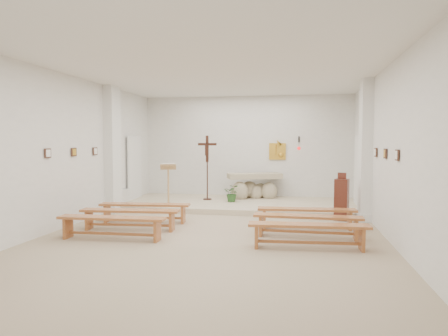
% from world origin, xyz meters
% --- Properties ---
extents(ground, '(7.00, 10.00, 0.00)m').
position_xyz_m(ground, '(0.00, 0.00, 0.00)').
color(ground, tan).
rests_on(ground, ground).
extents(wall_left, '(0.02, 10.00, 3.50)m').
position_xyz_m(wall_left, '(-3.49, 0.00, 1.75)').
color(wall_left, white).
rests_on(wall_left, ground).
extents(wall_right, '(0.02, 10.00, 3.50)m').
position_xyz_m(wall_right, '(3.49, 0.00, 1.75)').
color(wall_right, white).
rests_on(wall_right, ground).
extents(wall_back, '(7.00, 0.02, 3.50)m').
position_xyz_m(wall_back, '(0.00, 4.99, 1.75)').
color(wall_back, white).
rests_on(wall_back, ground).
extents(ceiling, '(7.00, 10.00, 0.02)m').
position_xyz_m(ceiling, '(0.00, 0.00, 3.49)').
color(ceiling, silver).
rests_on(ceiling, wall_back).
extents(sanctuary_platform, '(6.98, 3.00, 0.15)m').
position_xyz_m(sanctuary_platform, '(0.00, 3.50, 0.07)').
color(sanctuary_platform, beige).
rests_on(sanctuary_platform, ground).
extents(pilaster_left, '(0.26, 0.55, 3.50)m').
position_xyz_m(pilaster_left, '(-3.37, 2.00, 1.75)').
color(pilaster_left, white).
rests_on(pilaster_left, ground).
extents(pilaster_right, '(0.26, 0.55, 3.50)m').
position_xyz_m(pilaster_right, '(3.37, 2.00, 1.75)').
color(pilaster_right, white).
rests_on(pilaster_right, ground).
extents(gold_wall_relief, '(0.55, 0.04, 0.55)m').
position_xyz_m(gold_wall_relief, '(1.05, 4.96, 1.65)').
color(gold_wall_relief, gold).
rests_on(gold_wall_relief, wall_back).
extents(sanctuary_lamp, '(0.11, 0.36, 0.44)m').
position_xyz_m(sanctuary_lamp, '(1.75, 4.71, 1.81)').
color(sanctuary_lamp, black).
rests_on(sanctuary_lamp, wall_back).
extents(station_frame_left_front, '(0.03, 0.20, 0.20)m').
position_xyz_m(station_frame_left_front, '(-3.47, -0.80, 1.72)').
color(station_frame_left_front, '#44291E').
rests_on(station_frame_left_front, wall_left).
extents(station_frame_left_mid, '(0.03, 0.20, 0.20)m').
position_xyz_m(station_frame_left_mid, '(-3.47, 0.20, 1.72)').
color(station_frame_left_mid, '#44291E').
rests_on(station_frame_left_mid, wall_left).
extents(station_frame_left_rear, '(0.03, 0.20, 0.20)m').
position_xyz_m(station_frame_left_rear, '(-3.47, 1.20, 1.72)').
color(station_frame_left_rear, '#44291E').
rests_on(station_frame_left_rear, wall_left).
extents(station_frame_right_front, '(0.03, 0.20, 0.20)m').
position_xyz_m(station_frame_right_front, '(3.47, -0.80, 1.72)').
color(station_frame_right_front, '#44291E').
rests_on(station_frame_right_front, wall_right).
extents(station_frame_right_mid, '(0.03, 0.20, 0.20)m').
position_xyz_m(station_frame_right_mid, '(3.47, 0.20, 1.72)').
color(station_frame_right_mid, '#44291E').
rests_on(station_frame_right_mid, wall_right).
extents(station_frame_right_rear, '(0.03, 0.20, 0.20)m').
position_xyz_m(station_frame_right_rear, '(3.47, 1.20, 1.72)').
color(station_frame_right_rear, '#44291E').
rests_on(station_frame_right_rear, wall_right).
extents(radiator_left, '(0.10, 0.85, 0.52)m').
position_xyz_m(radiator_left, '(-3.43, 2.70, 0.27)').
color(radiator_left, silver).
rests_on(radiator_left, ground).
extents(radiator_right, '(0.10, 0.85, 0.52)m').
position_xyz_m(radiator_right, '(3.43, 2.70, 0.27)').
color(radiator_right, silver).
rests_on(radiator_right, ground).
extents(altar, '(1.83, 1.19, 0.88)m').
position_xyz_m(altar, '(0.33, 4.39, 0.49)').
color(altar, '#B3A988').
rests_on(altar, sanctuary_platform).
extents(lectern, '(0.52, 0.47, 1.22)m').
position_xyz_m(lectern, '(-1.88, 2.36, 0.75)').
color(lectern, tan).
rests_on(lectern, sanctuary_platform).
extents(crucifix_stand, '(0.61, 0.26, 2.01)m').
position_xyz_m(crucifix_stand, '(-1.07, 3.77, 1.31)').
color(crucifix_stand, '#331A10').
rests_on(crucifix_stand, sanctuary_platform).
extents(potted_plant, '(0.48, 0.41, 0.52)m').
position_xyz_m(potted_plant, '(-0.22, 3.46, 0.41)').
color(potted_plant, '#285421').
rests_on(potted_plant, sanctuary_platform).
extents(donation_pedestal, '(0.40, 0.40, 1.19)m').
position_xyz_m(donation_pedestal, '(2.81, 1.90, 0.53)').
color(donation_pedestal, '#572019').
rests_on(donation_pedestal, ground).
extents(bench_left_front, '(2.21, 0.56, 0.46)m').
position_xyz_m(bench_left_front, '(-1.93, 0.71, 0.35)').
color(bench_left_front, '#AC5E31').
rests_on(bench_left_front, ground).
extents(bench_right_front, '(2.21, 0.48, 0.46)m').
position_xyz_m(bench_right_front, '(1.93, 0.71, 0.35)').
color(bench_right_front, '#AC5E31').
rests_on(bench_right_front, ground).
extents(bench_left_second, '(2.21, 0.53, 0.46)m').
position_xyz_m(bench_left_second, '(-1.93, -0.17, 0.35)').
color(bench_left_second, '#AC5E31').
rests_on(bench_left_second, ground).
extents(bench_right_second, '(2.20, 0.39, 0.46)m').
position_xyz_m(bench_right_second, '(1.93, -0.17, 0.35)').
color(bench_right_second, '#AC5E31').
rests_on(bench_right_second, ground).
extents(bench_left_third, '(2.20, 0.42, 0.46)m').
position_xyz_m(bench_left_third, '(-1.93, -1.04, 0.35)').
color(bench_left_third, '#AC5E31').
rests_on(bench_left_third, ground).
extents(bench_right_third, '(2.21, 0.49, 0.46)m').
position_xyz_m(bench_right_third, '(1.93, -1.04, 0.35)').
color(bench_right_third, '#AC5E31').
rests_on(bench_right_third, ground).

